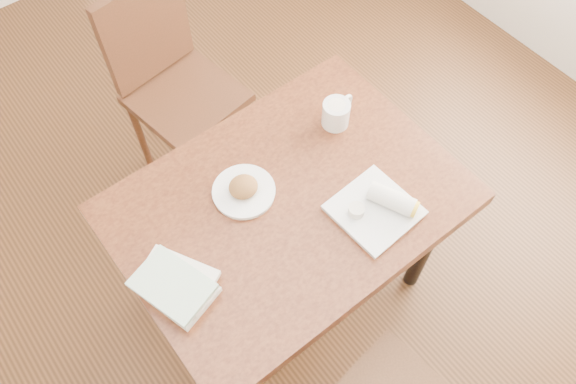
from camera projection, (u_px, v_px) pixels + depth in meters
ground at (288, 288)px, 2.46m from camera, size 4.00×5.00×0.01m
table at (288, 214)px, 1.90m from camera, size 1.10×0.80×0.75m
chair_far at (171, 76)px, 2.38m from camera, size 0.48×0.48×0.95m
plate_scone at (244, 190)px, 1.82m from camera, size 0.21×0.21×0.07m
coffee_mug at (337, 113)px, 1.95m from camera, size 0.14×0.10×0.10m
plate_burrito at (380, 207)px, 1.78m from camera, size 0.26×0.26×0.08m
book_stack at (175, 285)px, 1.64m from camera, size 0.24×0.28×0.06m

